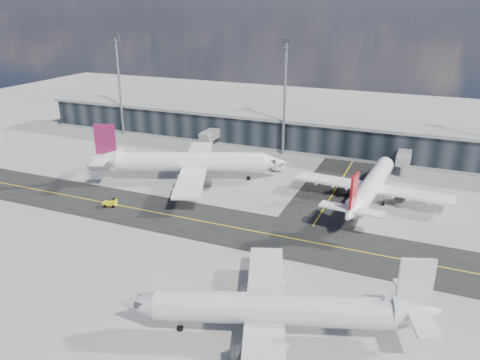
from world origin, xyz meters
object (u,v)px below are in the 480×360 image
(airliner_near, at_px, (278,310))
(service_van, at_px, (279,165))
(baggage_tug, at_px, (111,203))
(airliner_redtail, at_px, (371,186))
(airliner_af, at_px, (187,162))

(airliner_near, relative_size, service_van, 6.21)
(baggage_tug, distance_m, service_van, 40.77)
(airliner_near, bearing_deg, airliner_redtail, -24.42)
(airliner_near, xyz_separation_m, baggage_tug, (-41.62, 23.12, -2.81))
(airliner_af, distance_m, airliner_near, 54.41)
(airliner_af, relative_size, service_van, 7.11)
(airliner_af, height_order, airliner_near, airliner_af)
(airliner_af, distance_m, service_van, 22.53)
(airliner_af, xyz_separation_m, airliner_near, (34.99, -41.67, -0.58))
(airliner_redtail, distance_m, service_van, 26.02)
(airliner_redtail, xyz_separation_m, baggage_tug, (-45.81, -21.51, -2.72))
(airliner_redtail, bearing_deg, airliner_af, -171.55)
(service_van, bearing_deg, airliner_af, -140.54)
(airliner_redtail, relative_size, airliner_near, 1.00)
(airliner_near, relative_size, baggage_tug, 12.63)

